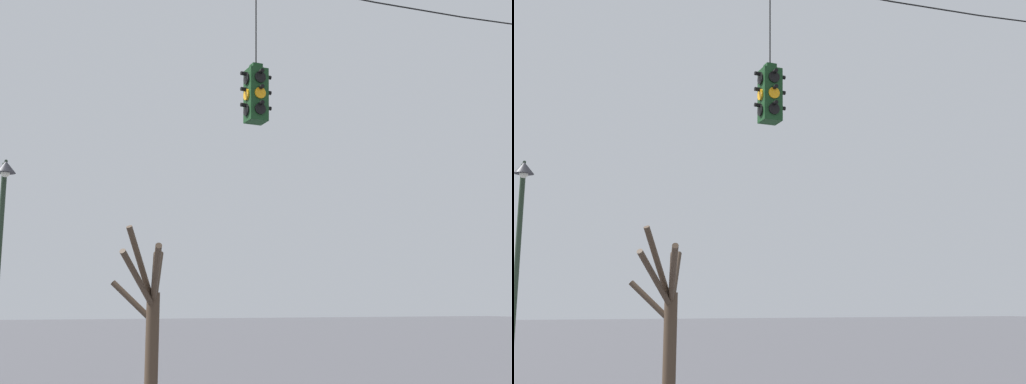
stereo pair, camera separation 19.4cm
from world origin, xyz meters
TOP-DOWN VIEW (x-y plane):
  - traffic_light_over_intersection at (0.72, -0.37)m, footprint 0.58×0.58m
  - street_lamp at (-3.10, 5.16)m, footprint 0.45×0.78m
  - bare_tree at (0.26, 4.75)m, footprint 1.58×2.81m

SIDE VIEW (x-z plane):
  - bare_tree at x=0.26m, z-range -0.01..3.96m
  - street_lamp at x=-3.10m, z-range 1.14..6.56m
  - traffic_light_over_intersection at x=0.72m, z-range 4.47..7.19m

